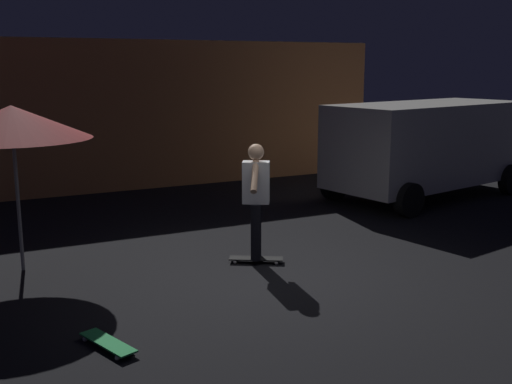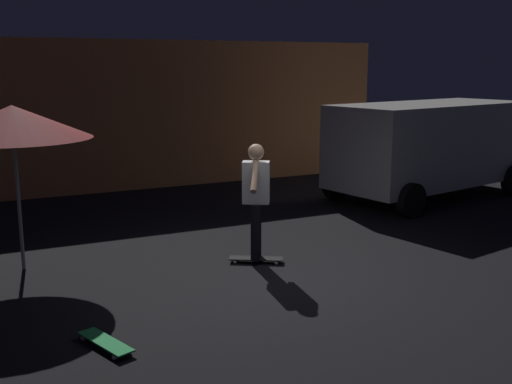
% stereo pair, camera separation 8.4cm
% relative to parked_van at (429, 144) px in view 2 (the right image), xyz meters
% --- Properties ---
extents(ground_plane, '(28.00, 28.00, 0.00)m').
position_rel_parked_van_xyz_m(ground_plane, '(-5.41, -3.24, -1.16)').
color(ground_plane, black).
extents(low_building, '(10.89, 4.42, 3.39)m').
position_rel_parked_van_xyz_m(low_building, '(-4.55, 5.75, 0.53)').
color(low_building, '#C67A47').
rests_on(low_building, ground_plane).
extents(parked_van, '(4.88, 2.97, 2.03)m').
position_rel_parked_van_xyz_m(parked_van, '(0.00, 0.00, 0.00)').
color(parked_van, silver).
rests_on(parked_van, ground_plane).
extents(patio_umbrella, '(2.10, 2.10, 2.30)m').
position_rel_parked_van_xyz_m(patio_umbrella, '(-8.43, -1.35, 0.91)').
color(patio_umbrella, slate).
rests_on(patio_umbrella, ground_plane).
extents(skateboard_ridden, '(0.77, 0.57, 0.07)m').
position_rel_parked_van_xyz_m(skateboard_ridden, '(-5.35, -2.51, -1.11)').
color(skateboard_ridden, black).
rests_on(skateboard_ridden, ground_plane).
extents(skateboard_spare, '(0.44, 0.80, 0.07)m').
position_rel_parked_van_xyz_m(skateboard_spare, '(-7.95, -4.34, -1.11)').
color(skateboard_spare, green).
rests_on(skateboard_spare, ground_plane).
extents(skater, '(0.58, 0.89, 1.67)m').
position_rel_parked_van_xyz_m(skater, '(-5.35, -2.51, -0.12)').
color(skater, black).
rests_on(skater, skateboard_ridden).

